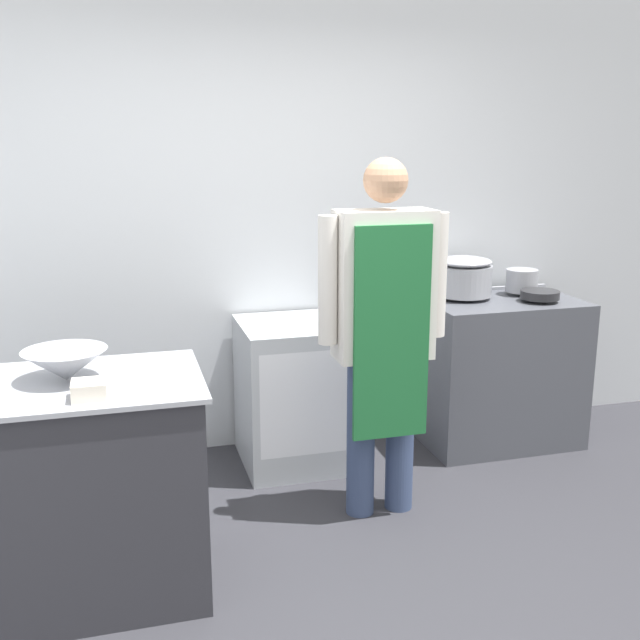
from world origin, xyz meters
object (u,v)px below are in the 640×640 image
object	(u,v)px
fridge_unit	(291,394)
plastic_tub	(89,390)
stove	(498,371)
sauce_pot	(522,281)
mixing_bowl	(65,365)
person_cook	(384,318)
saute_pan	(540,295)
stock_pot	(464,276)

from	to	relation	value
fridge_unit	plastic_tub	bearing A→B (deg)	-130.25
fridge_unit	stove	bearing A→B (deg)	-1.02
sauce_pot	stove	bearing A→B (deg)	-149.94
mixing_bowl	plastic_tub	bearing A→B (deg)	-69.89
person_cook	saute_pan	size ratio (longest dim) A/B	7.73
mixing_bowl	sauce_pot	world-z (taller)	sauce_pot
stove	stock_pot	distance (m)	0.63
mixing_bowl	saute_pan	xyz separation A→B (m)	(2.64, 0.86, -0.03)
mixing_bowl	plastic_tub	distance (m)	0.27
saute_pan	stove	bearing A→B (deg)	150.46
fridge_unit	plastic_tub	distance (m)	1.71
saute_pan	sauce_pot	world-z (taller)	sauce_pot
person_cook	plastic_tub	xyz separation A→B (m)	(-1.35, -0.54, -0.06)
fridge_unit	sauce_pot	distance (m)	1.60
fridge_unit	mixing_bowl	size ratio (longest dim) A/B	2.51
stock_pot	saute_pan	xyz separation A→B (m)	(0.40, -0.21, -0.10)
stock_pot	sauce_pot	size ratio (longest dim) A/B	1.75
saute_pan	sauce_pot	xyz separation A→B (m)	(0.00, 0.21, 0.05)
fridge_unit	saute_pan	xyz separation A→B (m)	(1.50, -0.13, 0.53)
fridge_unit	stock_pot	size ratio (longest dim) A/B	2.45
stove	plastic_tub	xyz separation A→B (m)	(-2.36, -1.22, 0.50)
fridge_unit	stock_pot	world-z (taller)	stock_pot
mixing_bowl	plastic_tub	size ratio (longest dim) A/B	2.66
stove	fridge_unit	xyz separation A→B (m)	(-1.31, 0.02, -0.03)
person_cook	stock_pot	xyz separation A→B (m)	(0.80, 0.79, 0.03)
fridge_unit	saute_pan	distance (m)	1.59
stove	person_cook	bearing A→B (deg)	-146.27
fridge_unit	sauce_pot	size ratio (longest dim) A/B	4.29
person_cook	stock_pot	size ratio (longest dim) A/B	5.19
person_cook	plastic_tub	bearing A→B (deg)	-158.13
mixing_bowl	sauce_pot	bearing A→B (deg)	22.14
mixing_bowl	saute_pan	world-z (taller)	mixing_bowl
stove	plastic_tub	size ratio (longest dim) A/B	7.51
mixing_bowl	stock_pot	distance (m)	2.49
mixing_bowl	stock_pot	world-z (taller)	stock_pot
stove	sauce_pot	xyz separation A→B (m)	(0.19, 0.11, 0.54)
stove	stock_pot	bearing A→B (deg)	152.77
plastic_tub	stock_pot	world-z (taller)	stock_pot
plastic_tub	saute_pan	bearing A→B (deg)	23.57
stove	plastic_tub	world-z (taller)	plastic_tub
mixing_bowl	stock_pot	bearing A→B (deg)	25.60
mixing_bowl	stock_pot	xyz separation A→B (m)	(2.24, 1.07, 0.06)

